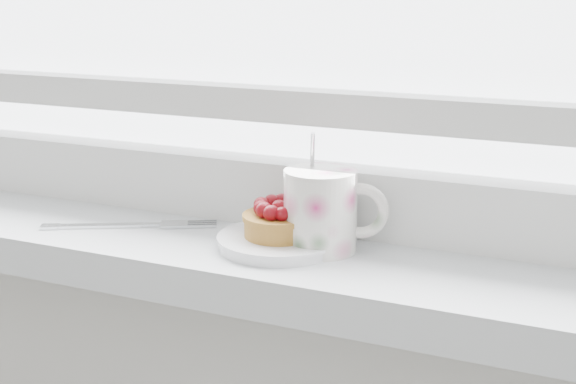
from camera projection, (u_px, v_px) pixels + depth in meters
The scene contains 4 objects.
saucer at pixel (279, 242), 0.80m from camera, with size 0.12×0.12×0.01m, color silver.
raspberry_tart at pixel (279, 219), 0.79m from camera, with size 0.07×0.07×0.04m.
floral_mug at pixel (323, 209), 0.78m from camera, with size 0.11×0.09×0.12m.
fork at pixel (128, 225), 0.86m from camera, with size 0.17×0.10×0.00m.
Camera 1 is at (0.34, 1.20, 1.20)m, focal length 50.00 mm.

